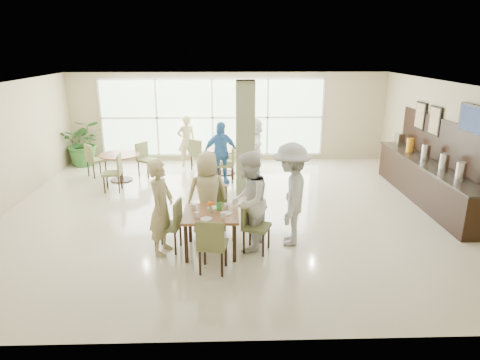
{
  "coord_description": "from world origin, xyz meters",
  "views": [
    {
      "loc": [
        -0.04,
        -9.05,
        3.57
      ],
      "look_at": [
        0.2,
        -1.2,
        1.1
      ],
      "focal_mm": 32.0,
      "sensor_mm": 36.0,
      "label": 1
    }
  ],
  "objects_px": {
    "buffet_counter": "(427,179)",
    "teen_left": "(161,208)",
    "teen_far": "(208,194)",
    "round_table_left": "(120,160)",
    "adult_a": "(220,153)",
    "adult_standing": "(187,141)",
    "round_table_right": "(225,154)",
    "potted_plant": "(84,142)",
    "main_table": "(211,217)",
    "adult_b": "(255,146)",
    "teen_right": "(248,201)",
    "teen_standing": "(291,194)"
  },
  "relations": [
    {
      "from": "buffet_counter",
      "to": "teen_left",
      "type": "distance_m",
      "value": 6.43
    },
    {
      "from": "teen_far",
      "to": "round_table_left",
      "type": "bearing_deg",
      "value": -68.93
    },
    {
      "from": "adult_a",
      "to": "adult_standing",
      "type": "relative_size",
      "value": 1.07
    },
    {
      "from": "teen_left",
      "to": "adult_a",
      "type": "xyz_separation_m",
      "value": [
        0.99,
        4.07,
        -0.02
      ]
    },
    {
      "from": "round_table_right",
      "to": "potted_plant",
      "type": "height_order",
      "value": "potted_plant"
    },
    {
      "from": "main_table",
      "to": "teen_far",
      "type": "relative_size",
      "value": 0.59
    },
    {
      "from": "round_table_right",
      "to": "teen_far",
      "type": "relative_size",
      "value": 0.67
    },
    {
      "from": "teen_left",
      "to": "adult_a",
      "type": "height_order",
      "value": "teen_left"
    },
    {
      "from": "main_table",
      "to": "adult_b",
      "type": "distance_m",
      "value": 5.21
    },
    {
      "from": "buffet_counter",
      "to": "adult_standing",
      "type": "distance_m",
      "value": 6.86
    },
    {
      "from": "teen_right",
      "to": "adult_a",
      "type": "height_order",
      "value": "teen_right"
    },
    {
      "from": "teen_far",
      "to": "teen_standing",
      "type": "bearing_deg",
      "value": 150.17
    },
    {
      "from": "potted_plant",
      "to": "adult_standing",
      "type": "xyz_separation_m",
      "value": [
        3.19,
        -0.18,
        0.06
      ]
    },
    {
      "from": "adult_standing",
      "to": "teen_right",
      "type": "bearing_deg",
      "value": 86.89
    },
    {
      "from": "teen_far",
      "to": "teen_right",
      "type": "height_order",
      "value": "teen_right"
    },
    {
      "from": "buffet_counter",
      "to": "teen_left",
      "type": "xyz_separation_m",
      "value": [
        -5.91,
        -2.51,
        0.31
      ]
    },
    {
      "from": "teen_left",
      "to": "adult_standing",
      "type": "distance_m",
      "value": 5.85
    },
    {
      "from": "teen_right",
      "to": "adult_a",
      "type": "xyz_separation_m",
      "value": [
        -0.55,
        3.95,
        -0.07
      ]
    },
    {
      "from": "round_table_right",
      "to": "potted_plant",
      "type": "relative_size",
      "value": 0.78
    },
    {
      "from": "main_table",
      "to": "round_table_left",
      "type": "xyz_separation_m",
      "value": [
        -2.64,
        4.37,
        -0.09
      ]
    },
    {
      "from": "main_table",
      "to": "adult_b",
      "type": "height_order",
      "value": "adult_b"
    },
    {
      "from": "potted_plant",
      "to": "teen_left",
      "type": "distance_m",
      "value": 6.86
    },
    {
      "from": "round_table_right",
      "to": "teen_left",
      "type": "distance_m",
      "value": 5.12
    },
    {
      "from": "adult_a",
      "to": "main_table",
      "type": "bearing_deg",
      "value": -112.49
    },
    {
      "from": "adult_a",
      "to": "adult_b",
      "type": "xyz_separation_m",
      "value": [
        0.98,
        1.04,
        -0.04
      ]
    },
    {
      "from": "potted_plant",
      "to": "adult_a",
      "type": "relative_size",
      "value": 0.86
    },
    {
      "from": "main_table",
      "to": "teen_far",
      "type": "height_order",
      "value": "teen_far"
    },
    {
      "from": "round_table_left",
      "to": "potted_plant",
      "type": "bearing_deg",
      "value": 132.1
    },
    {
      "from": "main_table",
      "to": "buffet_counter",
      "type": "xyz_separation_m",
      "value": [
        5.04,
        2.5,
        -0.11
      ]
    },
    {
      "from": "adult_b",
      "to": "main_table",
      "type": "bearing_deg",
      "value": -16.97
    },
    {
      "from": "round_table_left",
      "to": "round_table_right",
      "type": "distance_m",
      "value": 2.94
    },
    {
      "from": "main_table",
      "to": "potted_plant",
      "type": "xyz_separation_m",
      "value": [
        -4.13,
        6.02,
        0.06
      ]
    },
    {
      "from": "round_table_left",
      "to": "adult_a",
      "type": "height_order",
      "value": "adult_a"
    },
    {
      "from": "teen_right",
      "to": "teen_standing",
      "type": "distance_m",
      "value": 0.81
    },
    {
      "from": "round_table_left",
      "to": "adult_a",
      "type": "xyz_separation_m",
      "value": [
        2.76,
        -0.31,
        0.27
      ]
    },
    {
      "from": "round_table_left",
      "to": "adult_a",
      "type": "relative_size",
      "value": 0.65
    },
    {
      "from": "teen_right",
      "to": "round_table_right",
      "type": "bearing_deg",
      "value": -156.89
    },
    {
      "from": "round_table_right",
      "to": "adult_a",
      "type": "bearing_deg",
      "value": -96.99
    },
    {
      "from": "main_table",
      "to": "buffet_counter",
      "type": "relative_size",
      "value": 0.21
    },
    {
      "from": "round_table_left",
      "to": "teen_far",
      "type": "distance_m",
      "value": 4.44
    },
    {
      "from": "teen_left",
      "to": "adult_standing",
      "type": "relative_size",
      "value": 1.09
    },
    {
      "from": "teen_standing",
      "to": "adult_b",
      "type": "xyz_separation_m",
      "value": [
        -0.36,
        4.78,
        -0.17
      ]
    },
    {
      "from": "potted_plant",
      "to": "adult_b",
      "type": "bearing_deg",
      "value": -10.04
    },
    {
      "from": "round_table_right",
      "to": "potted_plant",
      "type": "xyz_separation_m",
      "value": [
        -4.36,
        1.04,
        0.15
      ]
    },
    {
      "from": "buffet_counter",
      "to": "round_table_left",
      "type": "bearing_deg",
      "value": 166.31
    },
    {
      "from": "round_table_right",
      "to": "teen_left",
      "type": "height_order",
      "value": "teen_left"
    },
    {
      "from": "main_table",
      "to": "teen_right",
      "type": "height_order",
      "value": "teen_right"
    },
    {
      "from": "teen_left",
      "to": "teen_standing",
      "type": "bearing_deg",
      "value": -69.27
    },
    {
      "from": "buffet_counter",
      "to": "teen_right",
      "type": "height_order",
      "value": "buffet_counter"
    },
    {
      "from": "potted_plant",
      "to": "adult_a",
      "type": "distance_m",
      "value": 4.68
    }
  ]
}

